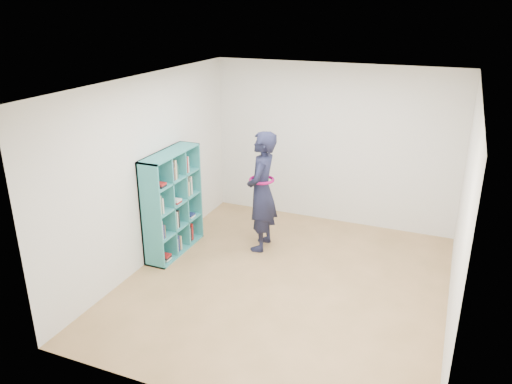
% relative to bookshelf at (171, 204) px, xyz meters
% --- Properties ---
extents(floor, '(4.50, 4.50, 0.00)m').
position_rel_bookshelf_xyz_m(floor, '(1.85, -0.26, -0.74)').
color(floor, olive).
rests_on(floor, ground).
extents(ceiling, '(4.50, 4.50, 0.00)m').
position_rel_bookshelf_xyz_m(ceiling, '(1.85, -0.26, 1.86)').
color(ceiling, white).
rests_on(ceiling, wall_back).
extents(wall_left, '(0.02, 4.50, 2.60)m').
position_rel_bookshelf_xyz_m(wall_left, '(-0.15, -0.26, 0.56)').
color(wall_left, silver).
rests_on(wall_left, floor).
extents(wall_right, '(0.02, 4.50, 2.60)m').
position_rel_bookshelf_xyz_m(wall_right, '(3.85, -0.26, 0.56)').
color(wall_right, silver).
rests_on(wall_right, floor).
extents(wall_back, '(4.00, 0.02, 2.60)m').
position_rel_bookshelf_xyz_m(wall_back, '(1.85, 1.99, 0.56)').
color(wall_back, silver).
rests_on(wall_back, floor).
extents(wall_front, '(4.00, 0.02, 2.60)m').
position_rel_bookshelf_xyz_m(wall_front, '(1.85, -2.51, 0.56)').
color(wall_front, silver).
rests_on(wall_front, floor).
extents(bookshelf, '(0.33, 1.14, 1.52)m').
position_rel_bookshelf_xyz_m(bookshelf, '(0.00, 0.00, 0.00)').
color(bookshelf, teal).
rests_on(bookshelf, floor).
extents(person, '(0.49, 0.69, 1.79)m').
position_rel_bookshelf_xyz_m(person, '(1.17, 0.59, 0.15)').
color(person, black).
rests_on(person, floor).
extents(smartphone, '(0.03, 0.10, 0.13)m').
position_rel_bookshelf_xyz_m(smartphone, '(1.01, 0.67, 0.27)').
color(smartphone, silver).
rests_on(smartphone, person).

